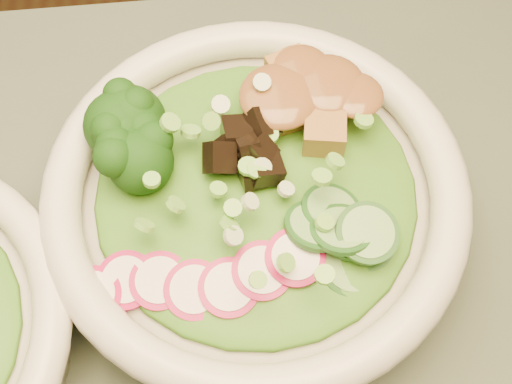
{
  "coord_description": "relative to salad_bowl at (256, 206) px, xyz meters",
  "views": [
    {
      "loc": [
        -0.07,
        -0.05,
        1.22
      ],
      "look_at": [
        -0.05,
        0.17,
        0.81
      ],
      "focal_mm": 50.0,
      "sensor_mm": 36.0,
      "label": 1
    }
  ],
  "objects": [
    {
      "name": "salad_bowl",
      "position": [
        0.0,
        0.0,
        0.0
      ],
      "size": [
        0.28,
        0.28,
        0.08
      ],
      "rotation": [
        0.0,
        0.0,
        -0.24
      ],
      "color": "silver",
      "rests_on": "dining_table"
    },
    {
      "name": "cucumber_slices",
      "position": [
        0.06,
        -0.04,
        0.03
      ],
      "size": [
        0.09,
        0.09,
        0.04
      ],
      "primitive_type": null,
      "rotation": [
        0.0,
        0.0,
        -0.24
      ],
      "color": "#85BE6A",
      "rests_on": "salad_bowl"
    },
    {
      "name": "mushroom_heap",
      "position": [
        0.01,
        0.01,
        0.04
      ],
      "size": [
        0.09,
        0.09,
        0.04
      ],
      "primitive_type": null,
      "rotation": [
        0.0,
        0.0,
        -0.24
      ],
      "color": "black",
      "rests_on": "salad_bowl"
    },
    {
      "name": "broccoli_florets",
      "position": [
        -0.06,
        0.03,
        0.04
      ],
      "size": [
        0.1,
        0.09,
        0.05
      ],
      "primitive_type": null,
      "rotation": [
        0.0,
        0.0,
        -0.24
      ],
      "color": "black",
      "rests_on": "salad_bowl"
    },
    {
      "name": "lettuce_bed",
      "position": [
        0.0,
        -0.0,
        0.02
      ],
      "size": [
        0.21,
        0.21,
        0.02
      ],
      "primitive_type": "ellipsoid",
      "color": "#2C5F14",
      "rests_on": "salad_bowl"
    },
    {
      "name": "scallion_garnish",
      "position": [
        0.0,
        -0.0,
        0.05
      ],
      "size": [
        0.2,
        0.2,
        0.02
      ],
      "primitive_type": null,
      "color": "#73BB42",
      "rests_on": "salad_bowl"
    },
    {
      "name": "radish_slices",
      "position": [
        -0.03,
        -0.06,
        0.03
      ],
      "size": [
        0.12,
        0.07,
        0.02
      ],
      "primitive_type": null,
      "rotation": [
        0.0,
        0.0,
        -0.24
      ],
      "color": "#A40C44",
      "rests_on": "salad_bowl"
    },
    {
      "name": "peanut_sauce",
      "position": [
        0.04,
        0.06,
        0.05
      ],
      "size": [
        0.07,
        0.06,
        0.02
      ],
      "primitive_type": "ellipsoid",
      "color": "brown",
      "rests_on": "tofu_cubes"
    },
    {
      "name": "tofu_cubes",
      "position": [
        0.04,
        0.06,
        0.03
      ],
      "size": [
        0.11,
        0.08,
        0.04
      ],
      "primitive_type": null,
      "rotation": [
        0.0,
        0.0,
        -0.24
      ],
      "color": "#A46F36",
      "rests_on": "salad_bowl"
    }
  ]
}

